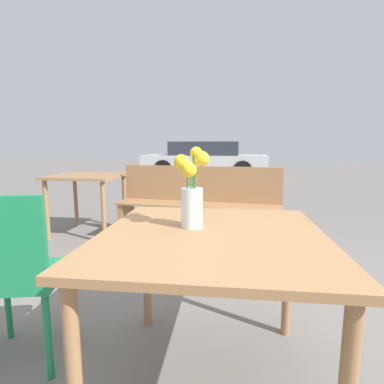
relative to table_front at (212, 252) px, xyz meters
name	(u,v)px	position (x,y,z in m)	size (l,w,h in m)	color
ground_plane	(210,384)	(0.00, 0.00, -0.63)	(40.00, 40.00, 0.00)	slate
table_front	(212,252)	(0.00, 0.00, 0.00)	(1.02, 1.06, 0.72)	#9E7047
flower_vase	(192,195)	(-0.10, 0.07, 0.23)	(0.16, 0.14, 0.36)	silver
cafe_chair	(13,270)	(-0.93, -0.09, -0.13)	(0.50, 0.50, 0.88)	#197A47
bench_near	(198,201)	(-0.45, 2.02, -0.16)	(1.82, 0.41, 0.85)	#9E7047
table_back	(87,184)	(-1.82, 2.04, -0.02)	(0.86, 0.81, 0.73)	#9E7047
parked_car	(205,160)	(-1.55, 9.02, -0.06)	(4.21, 1.87, 1.19)	silver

